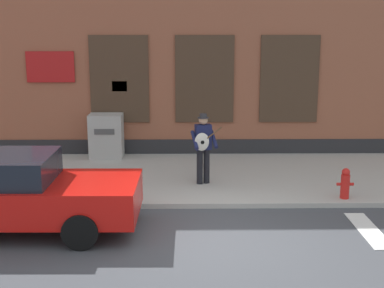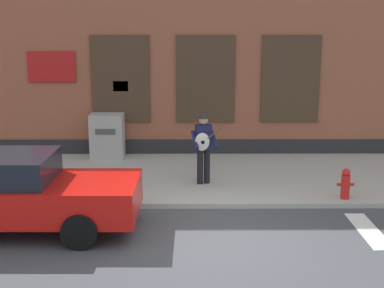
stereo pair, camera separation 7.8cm
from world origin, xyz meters
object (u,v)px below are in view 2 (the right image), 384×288
object	(u,v)px
fire_hydrant	(345,184)
busker	(203,145)
utility_box	(107,136)
red_car	(17,193)

from	to	relation	value
fire_hydrant	busker	bearing A→B (deg)	159.55
utility_box	fire_hydrant	world-z (taller)	utility_box
utility_box	fire_hydrant	distance (m)	7.08
busker	fire_hydrant	distance (m)	3.43
busker	fire_hydrant	xyz separation A→B (m)	(3.16, -1.18, -0.64)
busker	red_car	bearing A→B (deg)	-143.30
busker	fire_hydrant	size ratio (longest dim) A/B	2.48
utility_box	busker	bearing A→B (deg)	-44.51
red_car	busker	distance (m)	4.62
red_car	utility_box	world-z (taller)	red_car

